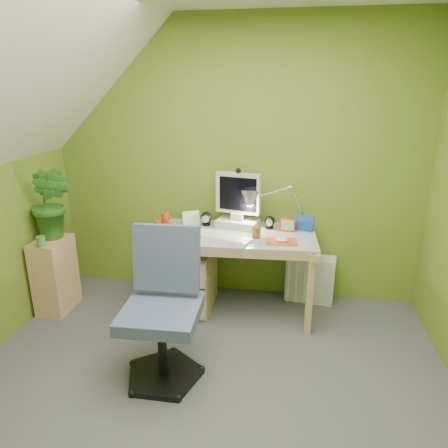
# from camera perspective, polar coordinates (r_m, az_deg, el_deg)

# --- Properties ---
(floor) EXTENTS (3.20, 3.20, 0.01)m
(floor) POSITION_cam_1_polar(r_m,az_deg,el_deg) (2.69, -3.76, -24.75)
(floor) COLOR #515157
(floor) RESTS_ON ground
(wall_back) EXTENTS (3.20, 0.01, 2.40)m
(wall_back) POSITION_cam_1_polar(r_m,az_deg,el_deg) (3.59, 1.55, 8.35)
(wall_back) COLOR olive
(wall_back) RESTS_ON floor
(desk) EXTENTS (1.33, 0.71, 0.70)m
(desk) POSITION_cam_1_polar(r_m,az_deg,el_deg) (3.49, 1.49, -6.66)
(desk) COLOR tan
(desk) RESTS_ON floor
(monitor) EXTENTS (0.39, 0.27, 0.49)m
(monitor) POSITION_cam_1_polar(r_m,az_deg,el_deg) (3.45, 1.97, 3.53)
(monitor) COLOR beige
(monitor) RESTS_ON desk
(speaker_left) EXTENTS (0.11, 0.11, 0.12)m
(speaker_left) POSITION_cam_1_polar(r_m,az_deg,el_deg) (3.53, -2.45, 0.76)
(speaker_left) COLOR black
(speaker_left) RESTS_ON desk
(speaker_right) EXTENTS (0.11, 0.11, 0.11)m
(speaker_right) POSITION_cam_1_polar(r_m,az_deg,el_deg) (3.47, 6.33, 0.23)
(speaker_right) COLOR black
(speaker_right) RESTS_ON desk
(keyboard) EXTENTS (0.49, 0.31, 0.02)m
(keyboard) POSITION_cam_1_polar(r_m,az_deg,el_deg) (3.23, -0.20, -1.83)
(keyboard) COLOR white
(keyboard) RESTS_ON desk
(mousepad) EXTENTS (0.25, 0.19, 0.01)m
(mousepad) POSITION_cam_1_polar(r_m,az_deg,el_deg) (3.20, 7.96, -2.42)
(mousepad) COLOR red
(mousepad) RESTS_ON desk
(mouse) EXTENTS (0.10, 0.07, 0.03)m
(mouse) POSITION_cam_1_polar(r_m,az_deg,el_deg) (3.19, 7.97, -2.18)
(mouse) COLOR white
(mouse) RESTS_ON mousepad
(amber_tumbler) EXTENTS (0.08, 0.08, 0.09)m
(amber_tumbler) POSITION_cam_1_polar(r_m,az_deg,el_deg) (3.25, 4.50, -1.17)
(amber_tumbler) COLOR #8D5814
(amber_tumbler) RESTS_ON desk
(candle_cluster) EXTENTS (0.19, 0.17, 0.13)m
(candle_cluster) POSITION_cam_1_polar(r_m,az_deg,el_deg) (3.47, -8.30, 0.36)
(candle_cluster) COLOR #D44412
(candle_cluster) RESTS_ON desk
(photo_frame_red) EXTENTS (0.13, 0.03, 0.11)m
(photo_frame_red) POSITION_cam_1_polar(r_m,az_deg,el_deg) (3.43, 8.79, -0.10)
(photo_frame_red) COLOR red
(photo_frame_red) RESTS_ON desk
(photo_frame_blue) EXTENTS (0.15, 0.06, 0.13)m
(photo_frame_blue) POSITION_cam_1_polar(r_m,az_deg,el_deg) (3.46, 11.13, 0.12)
(photo_frame_blue) COLOR #16409C
(photo_frame_blue) RESTS_ON desk
(photo_frame_green) EXTENTS (0.14, 0.08, 0.13)m
(photo_frame_green) POSITION_cam_1_polar(r_m,az_deg,el_deg) (3.54, -4.58, 0.81)
(photo_frame_green) COLOR #C3E09A
(photo_frame_green) RESTS_ON desk
(desk_lamp) EXTENTS (0.55, 0.33, 0.55)m
(desk_lamp) POSITION_cam_1_polar(r_m,az_deg,el_deg) (3.42, 9.49, 3.70)
(desk_lamp) COLOR #B5B4B9
(desk_lamp) RESTS_ON desk
(side_ledge) EXTENTS (0.24, 0.36, 0.64)m
(side_ledge) POSITION_cam_1_polar(r_m,az_deg,el_deg) (3.79, -22.35, -6.54)
(side_ledge) COLOR tan
(side_ledge) RESTS_ON floor
(potted_plant) EXTENTS (0.36, 0.30, 0.60)m
(potted_plant) POSITION_cam_1_polar(r_m,az_deg,el_deg) (3.61, -22.80, 2.69)
(potted_plant) COLOR #317125
(potted_plant) RESTS_ON side_ledge
(green_cup) EXTENTS (0.07, 0.07, 0.09)m
(green_cup) POSITION_cam_1_polar(r_m,az_deg,el_deg) (3.53, -24.02, -2.23)
(green_cup) COLOR #50933D
(green_cup) RESTS_ON side_ledge
(task_chair) EXTENTS (0.56, 0.56, 0.99)m
(task_chair) POSITION_cam_1_polar(r_m,az_deg,el_deg) (2.67, -8.81, -11.92)
(task_chair) COLOR #465072
(task_chair) RESTS_ON floor
(radiator) EXTENTS (0.44, 0.22, 0.42)m
(radiator) POSITION_cam_1_polar(r_m,az_deg,el_deg) (3.78, 11.83, -7.38)
(radiator) COLOR silver
(radiator) RESTS_ON floor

